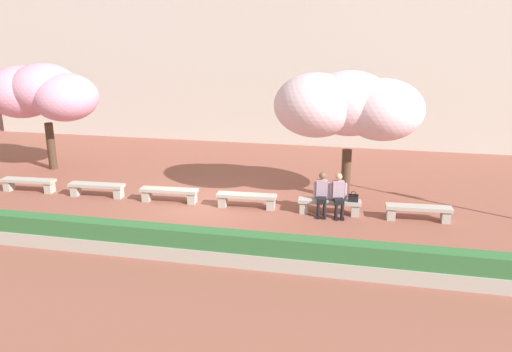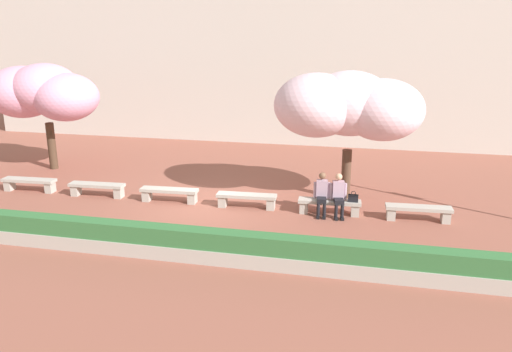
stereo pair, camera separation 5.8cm
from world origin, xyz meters
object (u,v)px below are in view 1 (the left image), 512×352
object	(u,v)px
stone_bench_center	(169,193)
person_seated_left	(322,192)
stone_bench_east_end	(329,204)
stone_bench_near_west	(97,188)
cherry_tree_main	(348,106)
cherry_tree_secondary	(42,93)
handbag	(353,198)
stone_bench_far_east	(418,211)
stone_bench_west_end	(29,183)
person_seated_right	(339,193)
stone_bench_near_east	(247,198)

from	to	relation	value
stone_bench_center	person_seated_left	bearing A→B (deg)	-0.62
stone_bench_center	stone_bench_east_end	xyz separation A→B (m)	(5.16, 0.00, 0.00)
stone_bench_near_west	cherry_tree_main	world-z (taller)	cherry_tree_main
cherry_tree_main	cherry_tree_secondary	size ratio (longest dim) A/B	1.03
stone_bench_center	cherry_tree_main	xyz separation A→B (m)	(5.51, 1.37, 2.80)
person_seated_left	handbag	world-z (taller)	person_seated_left
stone_bench_near_west	stone_bench_far_east	size ratio (longest dim) A/B	1.00
person_seated_left	cherry_tree_secondary	xyz separation A→B (m)	(-11.14, 2.86, 2.36)
stone_bench_far_east	person_seated_left	world-z (taller)	person_seated_left
stone_bench_center	person_seated_left	distance (m)	4.94
stone_bench_west_end	stone_bench_east_end	xyz separation A→B (m)	(10.33, 0.00, 0.00)
stone_bench_east_end	stone_bench_far_east	xyz separation A→B (m)	(2.58, 0.00, 0.00)
person_seated_left	handbag	distance (m)	0.94
stone_bench_center	stone_bench_far_east	world-z (taller)	same
stone_bench_east_end	cherry_tree_secondary	distance (m)	12.04
stone_bench_west_end	cherry_tree_main	bearing A→B (deg)	7.33
stone_bench_far_east	person_seated_right	world-z (taller)	person_seated_right
cherry_tree_main	stone_bench_near_east	bearing A→B (deg)	-154.90
stone_bench_near_west	stone_bench_center	distance (m)	2.58
person_seated_left	handbag	xyz separation A→B (m)	(0.93, 0.04, -0.12)
stone_bench_west_end	stone_bench_near_east	xyz separation A→B (m)	(7.75, 0.00, 0.00)
stone_bench_west_end	handbag	size ratio (longest dim) A/B	5.61
stone_bench_far_east	handbag	xyz separation A→B (m)	(-1.89, -0.01, 0.27)
person_seated_right	stone_bench_west_end	bearing A→B (deg)	179.72
stone_bench_east_end	person_seated_left	xyz separation A→B (m)	(-0.24, -0.05, 0.39)
person_seated_right	stone_bench_east_end	bearing A→B (deg)	168.52
stone_bench_near_west	stone_bench_center	xyz separation A→B (m)	(2.58, 0.00, 0.00)
stone_bench_east_end	stone_bench_near_east	bearing A→B (deg)	180.00
stone_bench_near_east	stone_bench_far_east	distance (m)	5.16
person_seated_right	person_seated_left	bearing A→B (deg)	-179.88
cherry_tree_secondary	stone_bench_center	bearing A→B (deg)	-24.28
person_seated_left	person_seated_right	bearing A→B (deg)	0.12
stone_bench_far_east	person_seated_left	size ratio (longest dim) A/B	1.47
stone_bench_center	stone_bench_west_end	bearing A→B (deg)	180.00
stone_bench_near_east	handbag	size ratio (longest dim) A/B	5.61
stone_bench_center	cherry_tree_secondary	xyz separation A→B (m)	(-6.22, 2.80, 2.75)
stone_bench_near_east	handbag	xyz separation A→B (m)	(3.28, -0.01, 0.27)
stone_bench_near_east	handbag	distance (m)	3.29
person_seated_left	stone_bench_near_east	bearing A→B (deg)	178.70
stone_bench_near_west	stone_bench_east_end	size ratio (longest dim) A/B	1.00
stone_bench_far_east	handbag	distance (m)	1.91
stone_bench_center	cherry_tree_secondary	size ratio (longest dim) A/B	0.42
stone_bench_far_east	cherry_tree_main	distance (m)	3.83
person_seated_right	cherry_tree_secondary	distance (m)	12.21
handbag	stone_bench_center	bearing A→B (deg)	179.90
stone_bench_near_east	stone_bench_far_east	size ratio (longest dim) A/B	1.00
stone_bench_west_end	cherry_tree_main	world-z (taller)	cherry_tree_main
stone_bench_near_west	stone_bench_east_end	distance (m)	7.75
person_seated_left	cherry_tree_main	size ratio (longest dim) A/B	0.28
stone_bench_near_west	handbag	xyz separation A→B (m)	(8.44, -0.01, 0.27)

